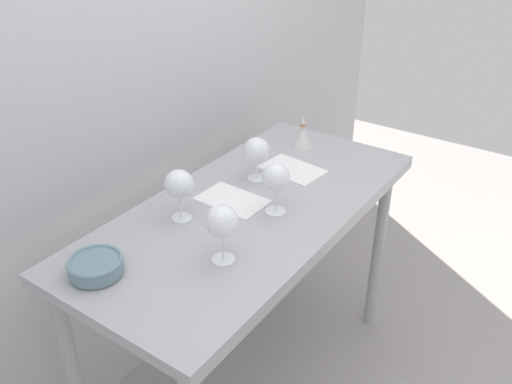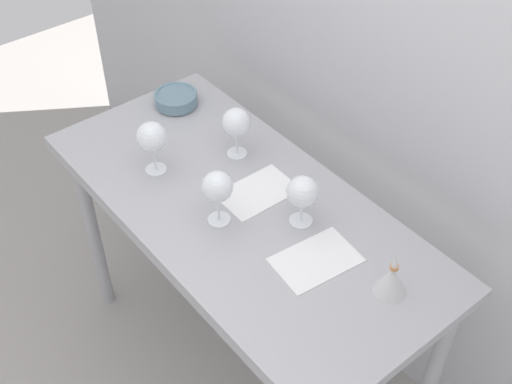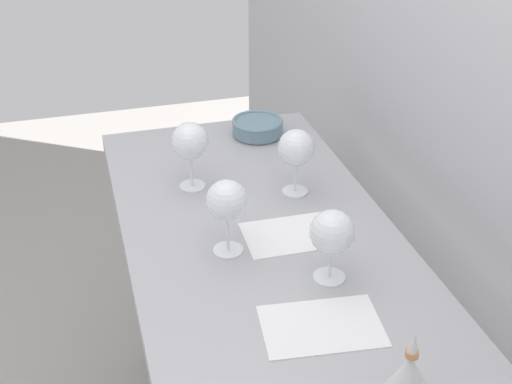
% 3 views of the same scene
% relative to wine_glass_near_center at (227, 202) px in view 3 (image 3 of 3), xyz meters
% --- Properties ---
extents(back_wall, '(3.80, 0.04, 2.60)m').
position_rel_wine_glass_near_center_xyz_m(back_wall, '(-0.01, 0.59, 0.27)').
color(back_wall, '#BABABF').
rests_on(back_wall, ground_plane).
extents(steel_counter, '(1.40, 0.65, 0.90)m').
position_rel_wine_glass_near_center_xyz_m(steel_counter, '(-0.01, 0.09, -0.24)').
color(steel_counter, '#A5A5AB').
rests_on(steel_counter, ground_plane).
extents(wine_glass_near_center, '(0.09, 0.09, 0.18)m').
position_rel_wine_glass_near_center_xyz_m(wine_glass_near_center, '(0.00, 0.00, 0.00)').
color(wine_glass_near_center, white).
rests_on(wine_glass_near_center, steel_counter).
extents(wine_glass_far_left, '(0.10, 0.10, 0.18)m').
position_rel_wine_glass_near_center_xyz_m(wine_glass_far_left, '(-0.22, 0.24, -0.00)').
color(wine_glass_far_left, white).
rests_on(wine_glass_far_left, steel_counter).
extents(wine_glass_far_right, '(0.10, 0.10, 0.17)m').
position_rel_wine_glass_near_center_xyz_m(wine_glass_far_right, '(0.16, 0.19, -0.02)').
color(wine_glass_far_right, white).
rests_on(wine_glass_far_right, steel_counter).
extents(wine_glass_near_left, '(0.10, 0.10, 0.19)m').
position_rel_wine_glass_near_center_xyz_m(wine_glass_near_left, '(-0.32, -0.02, 0.00)').
color(wine_glass_near_left, white).
rests_on(wine_glass_near_left, steel_counter).
extents(tasting_sheet_upper, '(0.19, 0.26, 0.00)m').
position_rel_wine_glass_near_center_xyz_m(tasting_sheet_upper, '(0.30, 0.12, -0.13)').
color(tasting_sheet_upper, white).
rests_on(tasting_sheet_upper, steel_counter).
extents(tasting_sheet_lower, '(0.16, 0.24, 0.00)m').
position_rel_wine_glass_near_center_xyz_m(tasting_sheet_lower, '(-0.02, 0.17, -0.13)').
color(tasting_sheet_lower, white).
rests_on(tasting_sheet_lower, steel_counter).
extents(tasting_bowl, '(0.16, 0.16, 0.05)m').
position_rel_wine_glass_near_center_xyz_m(tasting_bowl, '(-0.58, 0.24, -0.10)').
color(tasting_bowl, beige).
rests_on(tasting_bowl, steel_counter).
extents(decanter_funnel, '(0.09, 0.09, 0.15)m').
position_rel_wine_glass_near_center_xyz_m(decanter_funnel, '(0.51, 0.20, -0.08)').
color(decanter_funnel, silver).
rests_on(decanter_funnel, steel_counter).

